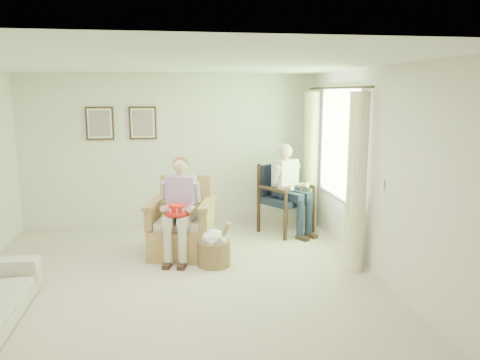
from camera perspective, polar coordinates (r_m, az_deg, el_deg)
The scene contains 16 objects.
floor at distance 5.81m, azimuth -7.88°, elevation -12.62°, with size 5.50×5.50×0.00m, color beige.
back_wall at distance 8.16m, azimuth -8.47°, elevation 3.57°, with size 5.00×0.04×2.60m, color silver.
front_wall at distance 2.78m, azimuth -7.52°, elevation -10.21°, with size 5.00×0.04×2.60m, color silver.
right_wall at distance 6.00m, azimuth 16.39°, elevation 0.75°, with size 0.04×5.50×2.60m, color silver.
ceiling at distance 5.36m, azimuth -8.61°, elevation 13.89°, with size 5.00×5.50×0.02m, color white.
window at distance 7.04m, azimuth 12.12°, elevation 4.69°, with size 0.13×2.50×1.63m.
curtain_left at distance 6.15m, azimuth 14.02°, elevation -0.31°, with size 0.34×0.34×2.30m, color #FDF8C6.
curtain_right at distance 7.97m, azimuth 8.60°, elevation 2.32°, with size 0.34×0.34×2.30m, color #FDF8C6.
framed_print_left at distance 8.15m, azimuth -16.72°, elevation 6.63°, with size 0.45×0.05×0.55m.
framed_print_right at distance 8.08m, azimuth -11.77°, elevation 6.82°, with size 0.45×0.05×0.55m.
wicker_armchair at distance 6.76m, azimuth -7.16°, elevation -6.11°, with size 0.86×0.85×1.09m.
wood_armchair at distance 7.81m, azimuth 5.47°, elevation -1.82°, with size 0.72×0.68×1.11m.
person_wicker at distance 6.50m, azimuth -7.21°, elevation -2.56°, with size 0.40×0.63×1.38m.
person_dark at distance 7.58m, azimuth 5.84°, elevation -0.25°, with size 0.40×0.62×1.44m.
red_hat at distance 6.33m, azimuth -7.72°, elevation -3.72°, with size 0.30×0.30×0.14m.
hatbox at distance 6.31m, azimuth -3.16°, elevation -8.19°, with size 0.56×0.56×0.64m.
Camera 1 is at (-0.04, -5.35, 2.28)m, focal length 35.00 mm.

